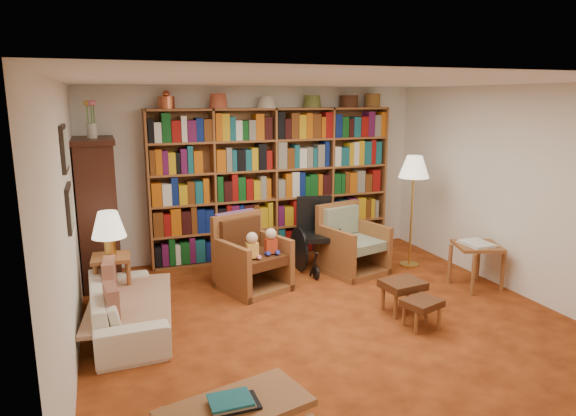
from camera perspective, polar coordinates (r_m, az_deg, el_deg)
name	(u,v)px	position (r m, az deg, el deg)	size (l,w,h in m)	color
floor	(325,317)	(5.73, 4.17, -12.03)	(5.00, 5.00, 0.00)	#AA491A
ceiling	(329,82)	(5.23, 4.61, 13.81)	(5.00, 5.00, 0.00)	white
wall_back	(258,173)	(7.65, -3.40, 3.93)	(5.00, 5.00, 0.00)	white
wall_front	(502,288)	(3.32, 22.71, -8.16)	(5.00, 5.00, 0.00)	white
wall_left	(67,226)	(4.89, -23.38, -1.83)	(5.00, 5.00, 0.00)	white
wall_right	(517,191)	(6.76, 24.07, 1.77)	(5.00, 5.00, 0.00)	white
bookshelf	(274,179)	(7.56, -1.57, 3.24)	(3.60, 0.30, 2.42)	brown
curio_cabinet	(98,210)	(6.90, -20.35, -0.25)	(0.50, 0.95, 2.40)	#38160F
framed_pictures	(67,178)	(5.11, -23.33, 3.04)	(0.03, 0.52, 0.97)	black
sofa	(125,307)	(5.61, -17.62, -10.44)	(0.66, 1.69, 0.49)	beige
sofa_throw	(130,301)	(5.59, -17.13, -9.89)	(0.81, 1.51, 0.04)	beige
cushion_left	(110,279)	(5.86, -19.20, -7.42)	(0.12, 0.39, 0.39)	maroon
cushion_right	(112,303)	(5.21, -19.01, -9.91)	(0.11, 0.34, 0.34)	maroon
side_table_lamp	(112,270)	(6.12, -18.98, -6.51)	(0.44, 0.44, 0.62)	brown
table_lamp	(109,226)	(5.99, -19.32, -1.91)	(0.37, 0.37, 0.51)	gold
armchair_leather	(251,258)	(6.48, -4.17, -5.52)	(0.99, 0.99, 0.93)	brown
armchair_sage	(350,246)	(7.13, 6.92, -4.18)	(0.93, 0.94, 0.92)	brown
wheelchair	(318,237)	(7.12, 3.34, -3.22)	(0.58, 0.81, 1.01)	black
floor_lamp	(414,171)	(7.25, 13.81, 3.97)	(0.42, 0.42, 1.57)	gold
side_table_papers	(477,251)	(6.83, 20.27, -4.53)	(0.66, 0.66, 0.59)	brown
footstool_a	(403,287)	(5.87, 12.61, -8.52)	(0.47, 0.42, 0.37)	#4A2113
footstool_b	(422,305)	(5.56, 14.67, -10.38)	(0.44, 0.41, 0.31)	#4A2113
coffee_table	(235,411)	(3.67, -5.89, -21.53)	(1.08, 0.71, 0.42)	brown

